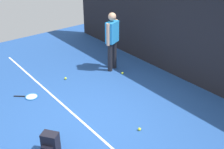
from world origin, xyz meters
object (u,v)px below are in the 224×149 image
at_px(tennis_player, 112,38).
at_px(tennis_racket, 30,97).
at_px(backpack, 50,144).
at_px(tennis_ball_near_player, 66,78).
at_px(tennis_ball_mid_court, 139,129).
at_px(tennis_ball_by_fence, 122,73).

bearing_deg(tennis_player, tennis_racket, 157.94).
distance_m(tennis_player, backpack, 3.76).
distance_m(tennis_racket, tennis_ball_near_player, 1.17).
bearing_deg(tennis_player, tennis_ball_mid_court, -138.34).
height_order(tennis_ball_by_fence, tennis_ball_mid_court, same).
height_order(tennis_racket, tennis_ball_near_player, tennis_ball_near_player).
distance_m(tennis_ball_near_player, tennis_ball_mid_court, 2.88).
relative_size(tennis_player, tennis_ball_mid_court, 25.76).
height_order(backpack, tennis_ball_near_player, backpack).
bearing_deg(tennis_ball_by_fence, tennis_player, -175.93).
relative_size(backpack, tennis_ball_by_fence, 6.67).
xyz_separation_m(backpack, tennis_ball_by_fence, (-1.60, 3.09, -0.18)).
xyz_separation_m(tennis_player, backpack, (2.04, -3.06, -0.76)).
bearing_deg(tennis_ball_mid_court, tennis_ball_near_player, -178.22).
xyz_separation_m(tennis_player, tennis_racket, (-0.04, -2.56, -0.95)).
height_order(tennis_player, backpack, tennis_player).
bearing_deg(backpack, tennis_racket, 130.49).
bearing_deg(tennis_player, tennis_ball_near_player, 147.17).
distance_m(backpack, tennis_ball_mid_court, 1.83).
height_order(tennis_racket, tennis_ball_mid_court, tennis_ball_mid_court).
bearing_deg(tennis_ball_by_fence, backpack, -62.68).
xyz_separation_m(tennis_ball_near_player, tennis_ball_by_fence, (0.73, 1.45, 0.00)).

